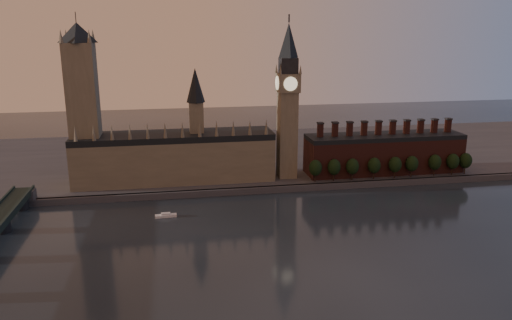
{
  "coord_description": "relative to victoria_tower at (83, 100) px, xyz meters",
  "views": [
    {
      "loc": [
        -67.02,
        -208.97,
        103.01
      ],
      "look_at": [
        -20.84,
        55.0,
        31.57
      ],
      "focal_mm": 35.0,
      "sensor_mm": 36.0,
      "label": 1
    }
  ],
  "objects": [
    {
      "name": "ground",
      "position": [
        120.0,
        -115.0,
        -59.09
      ],
      "size": [
        900.0,
        900.0,
        0.0
      ],
      "primitive_type": "plane",
      "color": "black",
      "rests_on": "ground"
    },
    {
      "name": "north_bank",
      "position": [
        120.0,
        63.04,
        -57.09
      ],
      "size": [
        900.0,
        182.0,
        4.0
      ],
      "color": "#46464B",
      "rests_on": "ground"
    },
    {
      "name": "palace_of_westminster",
      "position": [
        55.59,
        -0.09,
        -37.46
      ],
      "size": [
        130.0,
        30.3,
        74.0
      ],
      "color": "#7A6E57",
      "rests_on": "north_bank"
    },
    {
      "name": "victoria_tower",
      "position": [
        0.0,
        0.0,
        0.0
      ],
      "size": [
        24.0,
        24.0,
        108.0
      ],
      "color": "#7A6E57",
      "rests_on": "north_bank"
    },
    {
      "name": "big_ben",
      "position": [
        130.0,
        -5.0,
        -2.26
      ],
      "size": [
        15.0,
        15.0,
        107.0
      ],
      "color": "#7A6E57",
      "rests_on": "north_bank"
    },
    {
      "name": "chimney_block",
      "position": [
        200.0,
        -5.0,
        -41.27
      ],
      "size": [
        110.0,
        25.0,
        37.0
      ],
      "color": "#4E231E",
      "rests_on": "north_bank"
    },
    {
      "name": "embankment_tree_0",
      "position": [
        145.99,
        -19.72,
        -45.62
      ],
      "size": [
        8.6,
        8.6,
        14.88
      ],
      "color": "black",
      "rests_on": "north_bank"
    },
    {
      "name": "embankment_tree_1",
      "position": [
        158.73,
        -19.98,
        -45.62
      ],
      "size": [
        8.6,
        8.6,
        14.88
      ],
      "color": "black",
      "rests_on": "north_bank"
    },
    {
      "name": "embankment_tree_2",
      "position": [
        171.27,
        -20.64,
        -45.62
      ],
      "size": [
        8.6,
        8.6,
        14.88
      ],
      "color": "black",
      "rests_on": "north_bank"
    },
    {
      "name": "embankment_tree_3",
      "position": [
        186.51,
        -20.77,
        -45.62
      ],
      "size": [
        8.6,
        8.6,
        14.88
      ],
      "color": "black",
      "rests_on": "north_bank"
    },
    {
      "name": "embankment_tree_4",
      "position": [
        201.29,
        -21.13,
        -45.62
      ],
      "size": [
        8.6,
        8.6,
        14.88
      ],
      "color": "black",
      "rests_on": "north_bank"
    },
    {
      "name": "embankment_tree_5",
      "position": [
        213.51,
        -20.95,
        -45.62
      ],
      "size": [
        8.6,
        8.6,
        14.88
      ],
      "color": "black",
      "rests_on": "north_bank"
    },
    {
      "name": "embankment_tree_6",
      "position": [
        230.88,
        -20.05,
        -45.62
      ],
      "size": [
        8.6,
        8.6,
        14.88
      ],
      "color": "black",
      "rests_on": "north_bank"
    },
    {
      "name": "embankment_tree_7",
      "position": [
        244.34,
        -20.04,
        -45.62
      ],
      "size": [
        8.6,
        8.6,
        14.88
      ],
      "color": "black",
      "rests_on": "north_bank"
    },
    {
      "name": "embankment_tree_8",
      "position": [
        254.05,
        -19.9,
        -45.62
      ],
      "size": [
        8.6,
        8.6,
        14.88
      ],
      "color": "black",
      "rests_on": "north_bank"
    },
    {
      "name": "river_boat",
      "position": [
        48.28,
        -56.98,
        -58.18
      ],
      "size": [
        12.03,
        3.85,
        2.38
      ],
      "rotation": [
        0.0,
        0.0,
        0.04
      ],
      "color": "silver",
      "rests_on": "ground"
    }
  ]
}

